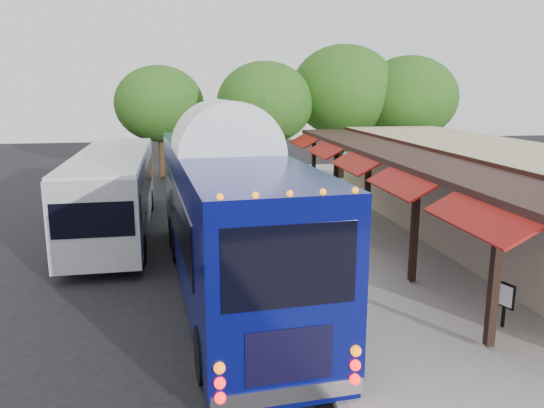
{
  "coord_description": "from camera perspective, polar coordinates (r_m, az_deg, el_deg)",
  "views": [
    {
      "loc": [
        -2.56,
        -13.64,
        5.67
      ],
      "look_at": [
        0.3,
        3.71,
        1.8
      ],
      "focal_mm": 35.0,
      "sensor_mm": 36.0,
      "label": 1
    }
  ],
  "objects": [
    {
      "name": "ground",
      "position": [
        14.99,
        1.19,
        -9.82
      ],
      "size": [
        90.0,
        90.0,
        0.0
      ],
      "primitive_type": "plane",
      "color": "black",
      "rests_on": "ground"
    },
    {
      "name": "sidewalk",
      "position": [
        19.99,
        13.32,
        -4.19
      ],
      "size": [
        10.0,
        40.0,
        0.15
      ],
      "primitive_type": "cube",
      "color": "#9E9B93",
      "rests_on": "ground"
    },
    {
      "name": "curb",
      "position": [
        18.69,
        -0.9,
        -5.01
      ],
      "size": [
        0.2,
        40.0,
        0.16
      ],
      "primitive_type": "cube",
      "color": "gray",
      "rests_on": "ground"
    },
    {
      "name": "station_shelter",
      "position": [
        21.1,
        22.08,
        1.06
      ],
      "size": [
        8.15,
        20.0,
        3.6
      ],
      "color": "tan",
      "rests_on": "ground"
    },
    {
      "name": "coach_bus",
      "position": [
        15.08,
        -4.9,
        -0.62
      ],
      "size": [
        3.85,
        13.43,
        4.25
      ],
      "rotation": [
        0.0,
        0.0,
        0.08
      ],
      "color": "#080C5E",
      "rests_on": "ground"
    },
    {
      "name": "city_bus",
      "position": [
        21.79,
        -16.64,
        1.59
      ],
      "size": [
        2.89,
        12.0,
        3.21
      ],
      "rotation": [
        0.0,
        0.0,
        0.02
      ],
      "color": "#96999F",
      "rests_on": "ground"
    },
    {
      "name": "ped_a",
      "position": [
        12.01,
        6.73,
        -10.22
      ],
      "size": [
        0.74,
        0.56,
        1.83
      ],
      "primitive_type": "imported",
      "rotation": [
        0.0,
        0.0,
        -0.2
      ],
      "color": "black",
      "rests_on": "sidewalk"
    },
    {
      "name": "ped_b",
      "position": [
        17.94,
        3.77,
        -2.84
      ],
      "size": [
        0.97,
        0.88,
        1.62
      ],
      "primitive_type": "imported",
      "rotation": [
        0.0,
        0.0,
        2.73
      ],
      "color": "black",
      "rests_on": "sidewalk"
    },
    {
      "name": "ped_c",
      "position": [
        24.01,
        2.99,
        1.12
      ],
      "size": [
        1.03,
        0.86,
        1.65
      ],
      "primitive_type": "imported",
      "rotation": [
        0.0,
        0.0,
        3.71
      ],
      "color": "black",
      "rests_on": "sidewalk"
    },
    {
      "name": "ped_d",
      "position": [
        22.51,
        6.21,
        0.46
      ],
      "size": [
        1.26,
        0.89,
        1.78
      ],
      "primitive_type": "imported",
      "rotation": [
        0.0,
        0.0,
        2.93
      ],
      "color": "black",
      "rests_on": "sidewalk"
    },
    {
      "name": "sign_board",
      "position": [
        13.65,
        23.77,
        -9.17
      ],
      "size": [
        0.2,
        0.48,
        1.1
      ],
      "rotation": [
        0.0,
        0.0,
        0.33
      ],
      "color": "black",
      "rests_on": "sidewalk"
    },
    {
      "name": "tree_left",
      "position": [
        31.29,
        -0.77,
        10.8
      ],
      "size": [
        5.61,
        5.61,
        7.18
      ],
      "color": "#382314",
      "rests_on": "ground"
    },
    {
      "name": "tree_mid",
      "position": [
        33.18,
        7.69,
        11.99
      ],
      "size": [
        6.43,
        6.43,
        8.23
      ],
      "color": "#382314",
      "rests_on": "ground"
    },
    {
      "name": "tree_right",
      "position": [
        33.75,
        14.44,
        10.98
      ],
      "size": [
        5.92,
        5.92,
        7.57
      ],
      "color": "#382314",
      "rests_on": "ground"
    },
    {
      "name": "tree_far",
      "position": [
        33.98,
        -12.03,
        10.49
      ],
      "size": [
        5.49,
        5.49,
        7.03
      ],
      "color": "#382314",
      "rests_on": "ground"
    }
  ]
}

